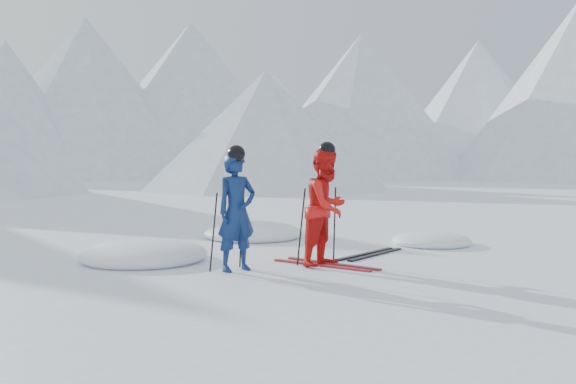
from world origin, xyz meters
TOP-DOWN VIEW (x-y plane):
  - ground at (0.00, 0.00)m, footprint 160.00×160.00m
  - mountain_range at (5.71, 35.31)m, footprint 106.15×62.94m
  - skier_blue at (-3.03, 0.23)m, footprint 0.64×0.43m
  - skier_red at (-1.70, -0.26)m, footprint 1.01×0.87m
  - pole_blue_left at (-3.33, 0.38)m, footprint 0.12×0.08m
  - pole_blue_right at (-2.78, 0.48)m, footprint 0.12×0.07m
  - pole_red_left at (-2.00, -0.01)m, footprint 0.12×0.09m
  - pole_red_right at (-1.40, -0.11)m, footprint 0.12×0.08m
  - ski_worn_left at (-1.82, -0.26)m, footprint 0.57×1.66m
  - ski_worn_right at (-1.58, -0.26)m, footprint 0.45×1.68m
  - ski_loose_a at (-0.48, 0.11)m, footprint 1.68×0.45m
  - ski_loose_b at (-0.38, -0.04)m, footprint 1.67×0.50m
  - snow_lumps at (-1.56, 2.17)m, footprint 6.88×4.74m

SIDE VIEW (x-z plane):
  - ground at x=0.00m, z-range 0.00..0.00m
  - snow_lumps at x=-1.56m, z-range -0.23..0.23m
  - ski_worn_left at x=-1.82m, z-range 0.00..0.03m
  - ski_worn_right at x=-1.58m, z-range 0.00..0.03m
  - ski_loose_a at x=-0.48m, z-range 0.00..0.03m
  - ski_loose_b at x=-0.38m, z-range 0.00..0.03m
  - pole_blue_left at x=-3.33m, z-range 0.00..1.15m
  - pole_blue_right at x=-2.78m, z-range 0.00..1.15m
  - pole_red_left at x=-2.00m, z-range 0.00..1.19m
  - pole_red_right at x=-1.40m, z-range 0.00..1.19m
  - skier_blue at x=-3.03m, z-range 0.00..1.72m
  - skier_red at x=-1.70m, z-range 0.00..1.78m
  - mountain_range at x=5.71m, z-range -1.04..14.49m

